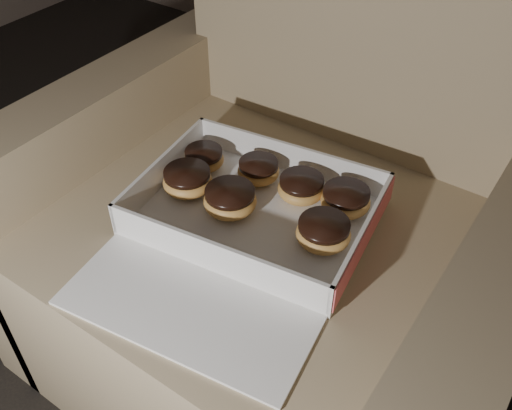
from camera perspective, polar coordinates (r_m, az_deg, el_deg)
The scene contains 13 objects.
armchair at distance 1.02m, azimuth 2.36°, elevation -4.10°, with size 0.82×0.69×0.85m.
bakery_box at distance 0.87m, azimuth -0.95°, elevation -2.28°, with size 0.40×0.46×0.06m.
donut_a at distance 0.84m, azimuth 6.76°, elevation -2.73°, with size 0.08×0.08×0.04m.
donut_b at distance 0.93m, azimuth -6.86°, elevation 2.48°, with size 0.08×0.08×0.04m.
donut_c at distance 0.89m, azimuth -2.61°, elevation 0.53°, with size 0.08×0.08×0.04m.
donut_d at distance 0.95m, azimuth 0.25°, elevation 3.52°, with size 0.07×0.07×0.04m.
donut_e at distance 0.90m, azimuth 8.95°, elevation 0.52°, with size 0.08×0.08×0.04m.
donut_f at distance 0.92m, azimuth 4.55°, elevation 1.76°, with size 0.08×0.08×0.04m.
donut_g at distance 0.98m, azimuth -5.23°, elevation 4.68°, with size 0.07×0.07×0.04m.
crumb_a at distance 0.85m, azimuth -6.22°, elevation -3.68°, with size 0.01×0.01×0.00m, color black.
crumb_b at distance 0.85m, azimuth 6.23°, elevation -4.09°, with size 0.01×0.01×0.00m, color black.
crumb_c at distance 0.87m, azimuth -9.82°, elevation -3.09°, with size 0.01×0.01×0.00m, color black.
crumb_d at distance 0.89m, azimuth -2.08°, elevation -1.28°, with size 0.01×0.01×0.00m, color black.
Camera 1 is at (0.13, 0.47, 0.99)m, focal length 40.00 mm.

